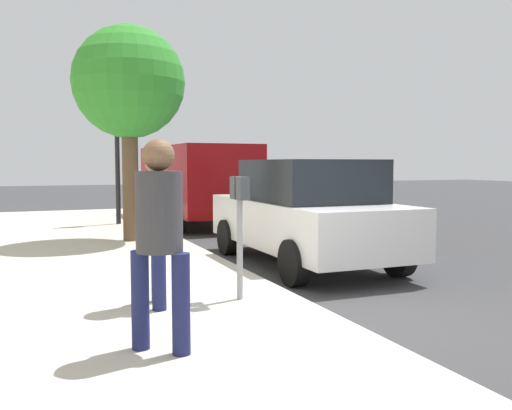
{
  "coord_description": "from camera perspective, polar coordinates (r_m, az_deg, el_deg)",
  "views": [
    {
      "loc": [
        -5.18,
        2.88,
        1.71
      ],
      "look_at": [
        0.65,
        0.49,
        1.23
      ],
      "focal_mm": 38.28,
      "sensor_mm": 36.0,
      "label": 1
    }
  ],
  "objects": [
    {
      "name": "parking_meter",
      "position": [
        6.2,
        -1.71,
        -0.66
      ],
      "size": [
        0.36,
        0.12,
        1.41
      ],
      "color": "gray",
      "rests_on": "sidewalk_slab"
    },
    {
      "name": "traffic_signal",
      "position": [
        14.53,
        -13.94,
        7.65
      ],
      "size": [
        0.24,
        0.44,
        3.6
      ],
      "color": "black",
      "rests_on": "sidewalk_slab"
    },
    {
      "name": "pedestrian_at_meter",
      "position": [
        6.01,
        -10.24,
        -1.22
      ],
      "size": [
        0.51,
        0.37,
        1.69
      ],
      "rotation": [
        0.0,
        0.0,
        -1.75
      ],
      "color": "#191E4C",
      "rests_on": "sidewalk_slab"
    },
    {
      "name": "parked_van_far",
      "position": [
        15.31,
        -6.31,
        2.64
      ],
      "size": [
        5.23,
        2.19,
        2.18
      ],
      "color": "maroon",
      "rests_on": "ground_plane"
    },
    {
      "name": "parked_sedan_near",
      "position": [
        9.17,
        5.21,
        -0.75
      ],
      "size": [
        4.42,
        2.0,
        1.77
      ],
      "color": "silver",
      "rests_on": "ground_plane"
    },
    {
      "name": "pedestrian_bystander",
      "position": [
        4.52,
        -10.07,
        -2.35
      ],
      "size": [
        0.41,
        0.43,
        1.76
      ],
      "rotation": [
        0.0,
        0.0,
        -0.74
      ],
      "color": "#191E4C",
      "rests_on": "sidewalk_slab"
    },
    {
      "name": "sidewalk_slab",
      "position": [
        5.43,
        -23.18,
        -13.51
      ],
      "size": [
        28.0,
        6.0,
        0.15
      ],
      "primitive_type": "cube",
      "color": "#B7B2A8",
      "rests_on": "ground_plane"
    },
    {
      "name": "ground_plane",
      "position": [
        6.17,
        6.62,
        -11.75
      ],
      "size": [
        80.0,
        80.0,
        0.0
      ],
      "primitive_type": "plane",
      "color": "#38383A",
      "rests_on": "ground"
    },
    {
      "name": "street_tree",
      "position": [
        11.39,
        -13.15,
        12.18
      ],
      "size": [
        2.23,
        2.23,
        4.29
      ],
      "color": "brown",
      "rests_on": "sidewalk_slab"
    }
  ]
}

